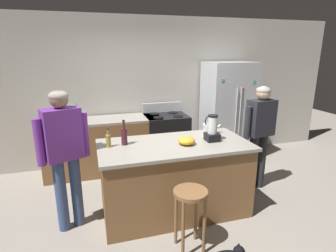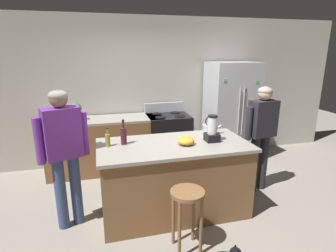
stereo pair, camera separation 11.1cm
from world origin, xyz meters
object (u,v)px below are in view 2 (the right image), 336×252
at_px(person_by_island_left, 64,147).
at_px(bottle_wine, 124,135).
at_px(bottle_vinegar, 108,140).
at_px(tea_kettle, 210,129).
at_px(bar_stool, 187,205).
at_px(potted_plant, 76,110).
at_px(mixing_bowl, 186,141).
at_px(refrigerator, 231,112).
at_px(person_by_sink_right, 262,129).
at_px(kitchen_island, 174,178).
at_px(stove_range, 168,140).
at_px(blender_appliance, 212,130).

relative_size(person_by_island_left, bottle_wine, 5.33).
distance_m(bottle_vinegar, tea_kettle, 1.41).
height_order(person_by_island_left, bar_stool, person_by_island_left).
distance_m(potted_plant, bottle_wine, 1.55).
height_order(potted_plant, mixing_bowl, potted_plant).
distance_m(refrigerator, potted_plant, 2.84).
distance_m(person_by_sink_right, bar_stool, 1.83).
bearing_deg(kitchen_island, tea_kettle, 23.08).
bearing_deg(stove_range, kitchen_island, -101.93).
distance_m(stove_range, tea_kettle, 1.41).
distance_m(potted_plant, bottle_vinegar, 1.51).
bearing_deg(kitchen_island, potted_plant, 129.18).
relative_size(stove_range, bottle_wine, 3.60).
xyz_separation_m(person_by_sink_right, bar_stool, (-1.48, -0.99, -0.43)).
bearing_deg(refrigerator, person_by_island_left, -152.93).
xyz_separation_m(person_by_sink_right, potted_plant, (-2.68, 1.30, 0.16)).
height_order(stove_range, person_by_island_left, person_by_island_left).
relative_size(kitchen_island, person_by_sink_right, 1.19).
xyz_separation_m(person_by_island_left, bottle_wine, (0.70, 0.11, 0.05)).
relative_size(blender_appliance, bottle_wine, 1.09).
relative_size(kitchen_island, mixing_bowl, 8.83).
relative_size(kitchen_island, bottle_wine, 6.05).
relative_size(stove_range, blender_appliance, 3.31).
bearing_deg(person_by_sink_right, kitchen_island, -170.13).
bearing_deg(bottle_wine, refrigerator, 31.93).
bearing_deg(potted_plant, bottle_vinegar, -72.50).
distance_m(bar_stool, tea_kettle, 1.29).
bearing_deg(tea_kettle, bottle_vinegar, -174.21).
height_order(blender_appliance, bottle_vinegar, blender_appliance).
bearing_deg(refrigerator, stove_range, 178.87).
bearing_deg(person_by_sink_right, potted_plant, 154.04).
height_order(stove_range, potted_plant, potted_plant).
distance_m(bottle_wine, mixing_bowl, 0.78).
xyz_separation_m(bottle_vinegar, tea_kettle, (1.41, 0.14, -0.01)).
bearing_deg(stove_range, tea_kettle, -77.75).
xyz_separation_m(stove_range, potted_plant, (-1.59, 0.03, 0.64)).
bearing_deg(stove_range, person_by_sink_right, -49.47).
height_order(kitchen_island, bottle_wine, bottle_wine).
bearing_deg(bottle_wine, person_by_sink_right, 2.96).
height_order(person_by_island_left, bottle_wine, person_by_island_left).
bearing_deg(mixing_bowl, bottle_wine, 164.06).
xyz_separation_m(kitchen_island, bottle_vinegar, (-0.81, 0.11, 0.56)).
relative_size(person_by_island_left, tea_kettle, 6.11).
bearing_deg(potted_plant, tea_kettle, -34.84).
distance_m(stove_range, person_by_island_left, 2.28).
bearing_deg(bottle_vinegar, blender_appliance, -6.10).
xyz_separation_m(refrigerator, mixing_bowl, (-1.43, -1.57, 0.06)).
bearing_deg(bar_stool, person_by_island_left, 148.33).
xyz_separation_m(blender_appliance, bottle_vinegar, (-1.31, 0.14, -0.06)).
xyz_separation_m(person_by_sink_right, bottle_vinegar, (-2.22, -0.13, 0.07)).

